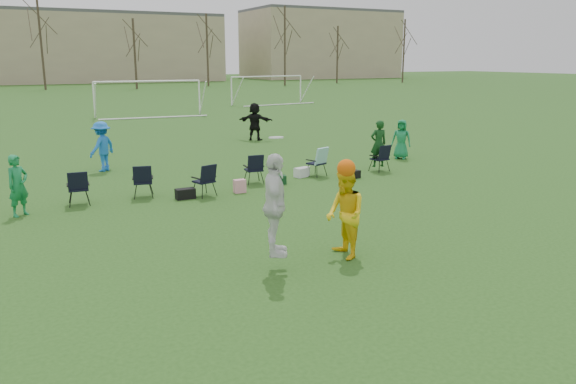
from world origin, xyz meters
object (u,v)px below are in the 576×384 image
fielder_green_far (401,139)px  goal_right (267,82)px  fielder_blue (102,146)px  center_contest (313,209)px  fielder_black (255,122)px  goal_mid (148,88)px  fielder_green_near (18,186)px

fielder_green_far → goal_right: (7.07, 28.09, 1.13)m
fielder_blue → center_contest: (2.12, -11.61, 0.23)m
fielder_blue → goal_right: 31.20m
fielder_black → fielder_blue: bearing=71.3°
goal_mid → fielder_green_far: bearing=-73.4°
center_contest → goal_mid: center_contest is taller
goal_mid → fielder_black: bearing=-79.1°
fielder_blue → fielder_green_far: bearing=125.2°
center_contest → goal_right: center_contest is taller
fielder_black → center_contest: size_ratio=0.71×
fielder_blue → fielder_green_far: size_ratio=1.13×
fielder_green_near → goal_right: 37.09m
fielder_black → goal_mid: goal_mid is taller
fielder_green_near → fielder_green_far: bearing=-26.2°
fielder_green_near → goal_mid: 26.13m
fielder_blue → fielder_green_near: bearing=20.0°
goal_right → fielder_black: bearing=-124.4°
fielder_green_near → goal_right: (21.13, 30.46, 1.13)m
fielder_green_near → goal_mid: goal_mid is taller
fielder_green_near → goal_right: goal_right is taller
fielder_black → goal_right: 23.03m
fielder_blue → fielder_black: 9.28m
fielder_green_near → center_contest: size_ratio=0.61×
fielder_black → goal_right: goal_right is taller
goal_mid → goal_right: (12.00, 6.00, 0.00)m
goal_mid → goal_right: 13.42m
fielder_green_far → goal_mid: bearing=150.2°
fielder_blue → goal_right: size_ratio=0.24×
goal_right → fielder_green_near: bearing=-132.8°
fielder_green_far → fielder_black: (-3.16, 7.47, 0.13)m
goal_mid → goal_right: same height
fielder_green_near → goal_right: size_ratio=0.22×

